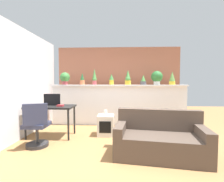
# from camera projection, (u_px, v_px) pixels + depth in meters

# --- Properties ---
(ground_plane) EXTENTS (12.00, 12.00, 0.00)m
(ground_plane) POSITION_uv_depth(u_px,v_px,m) (118.00, 152.00, 3.10)
(ground_plane) COLOR #9E7042
(divider_wall) EXTENTS (4.11, 0.16, 1.20)m
(divider_wall) POSITION_uv_depth(u_px,v_px,m) (118.00, 105.00, 5.06)
(divider_wall) COLOR white
(divider_wall) RESTS_ON ground
(plant_shelf) EXTENTS (4.11, 0.29, 0.04)m
(plant_shelf) POSITION_uv_depth(u_px,v_px,m) (118.00, 85.00, 4.99)
(plant_shelf) COLOR white
(plant_shelf) RESTS_ON divider_wall
(brick_wall_behind) EXTENTS (4.11, 0.10, 2.50)m
(brick_wall_behind) POSITION_uv_depth(u_px,v_px,m) (118.00, 84.00, 5.63)
(brick_wall_behind) COLOR #AD664C
(brick_wall_behind) RESTS_ON ground
(side_wall_left) EXTENTS (0.12, 4.40, 2.60)m
(side_wall_left) POSITION_uv_depth(u_px,v_px,m) (11.00, 83.00, 3.53)
(side_wall_left) COLOR white
(side_wall_left) RESTS_ON ground
(potted_plant_0) EXTENTS (0.30, 0.30, 0.38)m
(potted_plant_0) POSITION_uv_depth(u_px,v_px,m) (65.00, 78.00, 5.02)
(potted_plant_0) COLOR #B7474C
(potted_plant_0) RESTS_ON plant_shelf
(potted_plant_1) EXTENTS (0.15, 0.15, 0.37)m
(potted_plant_1) POSITION_uv_depth(u_px,v_px,m) (82.00, 79.00, 5.06)
(potted_plant_1) COLOR #C66B42
(potted_plant_1) RESTS_ON plant_shelf
(potted_plant_2) EXTENTS (0.13, 0.13, 0.49)m
(potted_plant_2) POSITION_uv_depth(u_px,v_px,m) (94.00, 77.00, 5.01)
(potted_plant_2) COLOR #B7474C
(potted_plant_2) RESTS_ON plant_shelf
(potted_plant_3) EXTENTS (0.14, 0.14, 0.33)m
(potted_plant_3) POSITION_uv_depth(u_px,v_px,m) (111.00, 79.00, 4.97)
(potted_plant_3) COLOR gold
(potted_plant_3) RESTS_ON plant_shelf
(potted_plant_4) EXTENTS (0.18, 0.18, 0.44)m
(potted_plant_4) POSITION_uv_depth(u_px,v_px,m) (128.00, 79.00, 4.94)
(potted_plant_4) COLOR gold
(potted_plant_4) RESTS_ON plant_shelf
(potted_plant_5) EXTENTS (0.18, 0.18, 0.30)m
(potted_plant_5) POSITION_uv_depth(u_px,v_px,m) (143.00, 80.00, 4.95)
(potted_plant_5) COLOR #4C4C51
(potted_plant_5) RESTS_ON plant_shelf
(potted_plant_6) EXTENTS (0.34, 0.34, 0.42)m
(potted_plant_6) POSITION_uv_depth(u_px,v_px,m) (157.00, 77.00, 4.95)
(potted_plant_6) COLOR silver
(potted_plant_6) RESTS_ON plant_shelf
(potted_plant_7) EXTENTS (0.18, 0.18, 0.40)m
(potted_plant_7) POSITION_uv_depth(u_px,v_px,m) (172.00, 78.00, 4.92)
(potted_plant_7) COLOR gold
(potted_plant_7) RESTS_ON plant_shelf
(desk) EXTENTS (1.10, 0.60, 0.75)m
(desk) POSITION_uv_depth(u_px,v_px,m) (51.00, 109.00, 3.95)
(desk) COLOR black
(desk) RESTS_ON ground
(tv_monitor) EXTENTS (0.40, 0.04, 0.29)m
(tv_monitor) POSITION_uv_depth(u_px,v_px,m) (52.00, 100.00, 4.02)
(tv_monitor) COLOR black
(tv_monitor) RESTS_ON desk
(office_chair) EXTENTS (0.50, 0.51, 0.91)m
(office_chair) POSITION_uv_depth(u_px,v_px,m) (37.00, 129.00, 3.29)
(office_chair) COLOR #262628
(office_chair) RESTS_ON ground
(side_cube_shelf) EXTENTS (0.40, 0.41, 0.50)m
(side_cube_shelf) POSITION_uv_depth(u_px,v_px,m) (106.00, 125.00, 4.09)
(side_cube_shelf) COLOR silver
(side_cube_shelf) RESTS_ON ground
(vase_on_shelf) EXTENTS (0.08, 0.08, 0.13)m
(vase_on_shelf) POSITION_uv_depth(u_px,v_px,m) (106.00, 113.00, 4.08)
(vase_on_shelf) COLOR silver
(vase_on_shelf) RESTS_ON side_cube_shelf
(book_on_desk) EXTENTS (0.14, 0.13, 0.04)m
(book_on_desk) POSITION_uv_depth(u_px,v_px,m) (60.00, 106.00, 3.88)
(book_on_desk) COLOR #B22D33
(book_on_desk) RESTS_ON desk
(couch) EXTENTS (1.65, 0.98, 0.80)m
(couch) POSITION_uv_depth(u_px,v_px,m) (159.00, 140.00, 2.94)
(couch) COLOR brown
(couch) RESTS_ON ground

